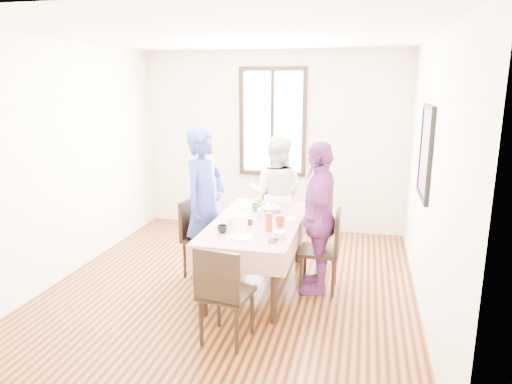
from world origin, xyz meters
TOP-DOWN VIEW (x-y plane):
  - ground at (0.00, 0.00)m, footprint 4.50×4.50m
  - back_wall at (0.00, 2.25)m, footprint 4.00×0.00m
  - right_wall at (2.00, 0.00)m, footprint 0.00×4.50m
  - window_frame at (0.00, 2.23)m, footprint 1.02×0.06m
  - window_pane at (0.00, 2.24)m, footprint 0.90×0.02m
  - art_poster at (1.98, 0.30)m, footprint 0.04×0.76m
  - dining_table at (0.26, 0.09)m, footprint 0.82×1.70m
  - tablecloth at (0.26, 0.09)m, footprint 0.94×1.82m
  - chair_left at (-0.42, 0.25)m, footprint 0.47×0.47m
  - chair_right at (0.94, 0.14)m, footprint 0.42×0.42m
  - chair_far at (0.26, 1.26)m, footprint 0.48×0.48m
  - chair_near at (0.26, -1.08)m, footprint 0.48×0.48m
  - person_left at (-0.41, 0.25)m, footprint 0.60×0.74m
  - person_far at (0.26, 1.23)m, footprint 0.79×0.64m
  - person_right at (0.93, 0.14)m, footprint 0.47×1.00m
  - mug_black at (0.01, -0.39)m, footprint 0.13×0.13m
  - mug_flag at (0.54, -0.05)m, footprint 0.13×0.13m
  - mug_green at (0.16, 0.47)m, footprint 0.15×0.15m
  - serving_bowl at (0.34, 0.50)m, footprint 0.29×0.29m
  - juice_carton at (0.46, -0.22)m, footprint 0.06×0.06m
  - butter_tub at (0.61, -0.42)m, footprint 0.10×0.10m
  - jam_jar at (0.22, -0.08)m, footprint 0.06×0.06m
  - drinking_glass at (0.03, -0.20)m, footprint 0.07×0.07m
  - smartphone at (0.56, -0.52)m, footprint 0.08×0.15m
  - flower_vase at (0.28, 0.15)m, footprint 0.06×0.06m
  - plate_left at (0.01, 0.20)m, footprint 0.20×0.20m
  - plate_right at (0.56, 0.21)m, footprint 0.20×0.20m
  - plate_far at (0.25, 0.74)m, footprint 0.20×0.20m
  - plate_near at (0.24, -0.50)m, footprint 0.20×0.20m
  - butter_lid at (0.61, -0.42)m, footprint 0.12×0.12m
  - flower_bunch at (0.28, 0.15)m, footprint 0.09×0.09m

SIDE VIEW (x-z plane):
  - ground at x=0.00m, z-range 0.00..0.00m
  - dining_table at x=0.26m, z-range 0.00..0.75m
  - chair_left at x=-0.42m, z-range 0.00..0.91m
  - chair_right at x=0.94m, z-range 0.00..0.91m
  - chair_far at x=0.26m, z-range 0.00..0.91m
  - chair_near at x=0.26m, z-range 0.00..0.91m
  - tablecloth at x=0.26m, z-range 0.75..0.76m
  - smartphone at x=0.56m, z-range 0.76..0.77m
  - plate_left at x=0.01m, z-range 0.76..0.77m
  - plate_right at x=0.56m, z-range 0.76..0.77m
  - plate_far at x=0.25m, z-range 0.76..0.77m
  - plate_near at x=0.24m, z-range 0.76..0.77m
  - person_far at x=0.26m, z-range 0.00..1.57m
  - butter_tub at x=0.61m, z-range 0.76..0.81m
  - serving_bowl at x=0.34m, z-range 0.76..0.82m
  - jam_jar at x=0.22m, z-range 0.76..0.84m
  - mug_black at x=0.01m, z-range 0.76..0.84m
  - mug_green at x=0.16m, z-range 0.76..0.85m
  - mug_flag at x=0.54m, z-range 0.76..0.86m
  - drinking_glass at x=0.03m, z-range 0.76..0.87m
  - butter_lid at x=0.61m, z-range 0.81..0.83m
  - flower_vase at x=0.28m, z-range 0.76..0.89m
  - person_right at x=0.93m, z-range 0.00..1.66m
  - juice_carton at x=0.46m, z-range 0.76..0.95m
  - person_left at x=-0.41m, z-range 0.00..1.75m
  - flower_bunch at x=0.28m, z-range 0.89..0.99m
  - back_wall at x=0.00m, z-range -0.65..3.35m
  - right_wall at x=2.00m, z-range -0.90..3.60m
  - art_poster at x=1.98m, z-range 1.07..2.03m
  - window_frame at x=0.00m, z-range 0.84..2.46m
  - window_pane at x=0.00m, z-range 0.90..2.40m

